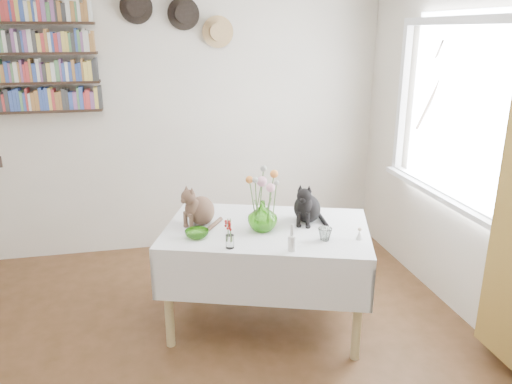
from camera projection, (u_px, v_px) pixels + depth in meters
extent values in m
cube|color=silver|center=(171.00, 121.00, 4.68)|extent=(4.04, 0.04, 2.54)
cube|color=white|center=(454.00, 111.00, 3.63)|extent=(0.01, 1.40, 1.20)
cube|color=white|center=(465.00, 20.00, 3.44)|extent=(0.06, 1.52, 0.06)
cube|color=white|center=(444.00, 193.00, 3.83)|extent=(0.06, 1.52, 0.06)
cube|color=white|center=(405.00, 99.00, 4.31)|extent=(0.06, 0.06, 1.20)
cube|color=white|center=(440.00, 194.00, 3.82)|extent=(0.12, 1.50, 0.04)
cube|color=white|center=(267.00, 231.00, 3.49)|extent=(1.62, 1.31, 0.06)
cylinder|color=tan|center=(169.00, 301.00, 3.32)|extent=(0.06, 0.06, 0.69)
cylinder|color=tan|center=(358.00, 312.00, 3.19)|extent=(0.06, 0.06, 0.69)
cylinder|color=tan|center=(194.00, 253.00, 4.02)|extent=(0.06, 0.06, 0.69)
cylinder|color=tan|center=(350.00, 261.00, 3.89)|extent=(0.06, 0.06, 0.69)
imported|color=#6ECF37|center=(263.00, 216.00, 3.40)|extent=(0.28, 0.28, 0.21)
imported|color=#6ECF37|center=(197.00, 234.00, 3.30)|extent=(0.17, 0.17, 0.05)
imported|color=white|center=(325.00, 234.00, 3.25)|extent=(0.13, 0.13, 0.09)
cylinder|color=white|center=(292.00, 243.00, 3.09)|extent=(0.05, 0.05, 0.10)
cylinder|color=white|center=(292.00, 230.00, 3.07)|extent=(0.02, 0.02, 0.08)
cylinder|color=white|center=(230.00, 241.00, 3.14)|extent=(0.05, 0.05, 0.09)
cone|color=white|center=(359.00, 235.00, 3.27)|extent=(0.04, 0.04, 0.06)
sphere|color=beige|center=(360.00, 229.00, 3.26)|extent=(0.03, 0.03, 0.03)
cylinder|color=#4C7233|center=(258.00, 203.00, 3.37)|extent=(0.01, 0.01, 0.30)
sphere|color=#E99FB6|center=(258.00, 181.00, 3.32)|extent=(0.07, 0.07, 0.07)
cylinder|color=#4C7233|center=(269.00, 206.00, 3.36)|extent=(0.01, 0.01, 0.26)
sphere|color=#E99FB6|center=(269.00, 188.00, 3.32)|extent=(0.06, 0.06, 0.06)
cylinder|color=#4C7233|center=(270.00, 198.00, 3.40)|extent=(0.01, 0.01, 0.34)
sphere|color=orange|center=(270.00, 174.00, 3.35)|extent=(0.06, 0.06, 0.06)
cylinder|color=#4C7233|center=(253.00, 201.00, 3.39)|extent=(0.01, 0.01, 0.31)
sphere|color=orange|center=(253.00, 179.00, 3.34)|extent=(0.05, 0.05, 0.05)
cylinder|color=#4C7233|center=(261.00, 196.00, 3.40)|extent=(0.01, 0.01, 0.37)
sphere|color=#999E93|center=(261.00, 169.00, 3.35)|extent=(0.04, 0.04, 0.04)
cylinder|color=#4C7233|center=(256.00, 203.00, 3.33)|extent=(0.01, 0.01, 0.33)
sphere|color=#999E93|center=(256.00, 179.00, 3.27)|extent=(0.04, 0.04, 0.04)
cylinder|color=#4C7233|center=(274.00, 205.00, 3.35)|extent=(0.01, 0.01, 0.29)
sphere|color=#999E93|center=(274.00, 184.00, 3.30)|extent=(0.04, 0.04, 0.04)
cube|color=black|center=(43.00, 111.00, 4.31)|extent=(1.00, 0.16, 0.02)
cube|color=black|center=(39.00, 83.00, 4.23)|extent=(1.00, 0.16, 0.02)
cube|color=black|center=(35.00, 53.00, 4.16)|extent=(1.00, 0.16, 0.02)
cube|color=black|center=(31.00, 23.00, 4.09)|extent=(1.00, 0.16, 0.02)
cylinder|color=black|center=(136.00, 7.00, 4.26)|extent=(0.28, 0.02, 0.28)
cylinder|color=black|center=(136.00, 7.00, 4.23)|extent=(0.16, 0.08, 0.16)
cylinder|color=black|center=(183.00, 14.00, 4.36)|extent=(0.28, 0.02, 0.28)
cylinder|color=black|center=(184.00, 14.00, 4.32)|extent=(0.16, 0.08, 0.16)
cylinder|color=tan|center=(218.00, 32.00, 4.47)|extent=(0.28, 0.02, 0.28)
cylinder|color=tan|center=(218.00, 32.00, 4.43)|extent=(0.16, 0.08, 0.16)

